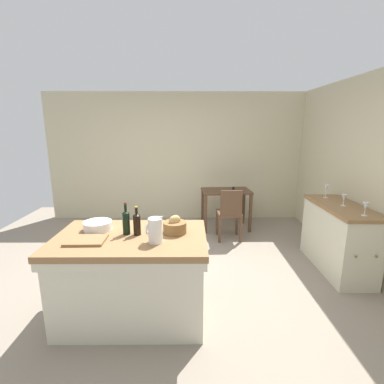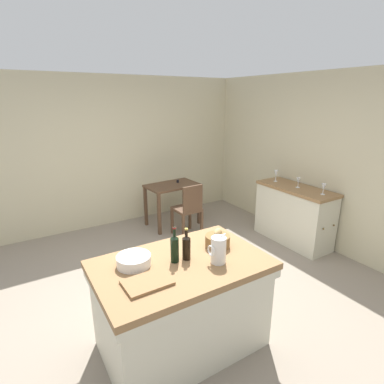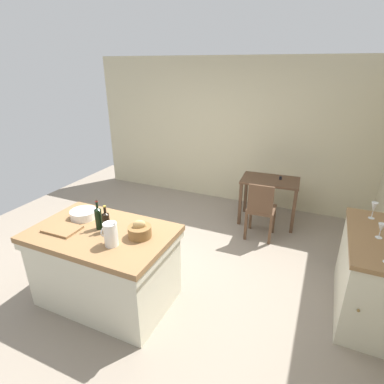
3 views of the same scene
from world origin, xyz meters
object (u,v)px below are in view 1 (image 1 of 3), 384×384
object	(u,v)px
wash_bowl	(98,226)
cutting_board	(86,240)
island_table	(132,273)
wine_bottle_dark	(137,223)
pitcher	(155,230)
wooden_chair	(230,213)
bread_basket	(175,227)
side_cabinet	(338,237)
wine_glass_far_left	(365,207)
wine_glass_left	(344,198)
wine_bottle_amber	(126,222)
writing_desk	(226,196)
wine_glass_middle	(326,189)

from	to	relation	value
wash_bowl	cutting_board	size ratio (longest dim) A/B	0.82
island_table	wine_bottle_dark	size ratio (longest dim) A/B	5.09
island_table	pitcher	distance (m)	0.61
wooden_chair	bread_basket	size ratio (longest dim) A/B	3.89
wash_bowl	side_cabinet	bearing A→B (deg)	15.25
cutting_board	wine_glass_far_left	size ratio (longest dim) A/B	2.22
wooden_chair	pitcher	distance (m)	2.42
wine_glass_left	bread_basket	bearing A→B (deg)	-157.80
wine_bottle_amber	pitcher	bearing A→B (deg)	-33.27
wine_bottle_amber	wine_glass_far_left	size ratio (longest dim) A/B	2.01
writing_desk	wash_bowl	world-z (taller)	wash_bowl
wine_bottle_dark	wine_glass_left	world-z (taller)	wine_bottle_dark
bread_basket	wine_bottle_amber	bearing A→B (deg)	-176.22
wash_bowl	wine_bottle_dark	xyz separation A→B (m)	(0.43, -0.14, 0.07)
island_table	side_cabinet	size ratio (longest dim) A/B	1.17
writing_desk	wine_glass_far_left	world-z (taller)	wine_glass_far_left
side_cabinet	wine_bottle_amber	size ratio (longest dim) A/B	3.92
wash_bowl	cutting_board	world-z (taller)	wash_bowl
wooden_chair	wine_glass_middle	bearing A→B (deg)	-25.02
wine_glass_left	wine_glass_far_left	bearing A→B (deg)	-87.37
writing_desk	wine_glass_middle	world-z (taller)	wine_glass_middle
pitcher	wine_glass_left	distance (m)	2.58
island_table	writing_desk	world-z (taller)	island_table
wooden_chair	wine_bottle_amber	distance (m)	2.40
island_table	pitcher	bearing A→B (deg)	-32.11
wooden_chair	wine_bottle_dark	world-z (taller)	wine_bottle_dark
side_cabinet	wine_glass_left	bearing A→B (deg)	-70.31
writing_desk	wine_glass_left	bearing A→B (deg)	-50.63
wine_bottle_amber	wine_glass_middle	size ratio (longest dim) A/B	1.69
wash_bowl	writing_desk	bearing A→B (deg)	55.90
cutting_board	wine_bottle_dark	bearing A→B (deg)	20.79
wooden_chair	wine_bottle_dark	distance (m)	2.35
wash_bowl	wine_bottle_amber	bearing A→B (deg)	-20.93
pitcher	wine_bottle_amber	xyz separation A→B (m)	(-0.31, 0.20, 0.01)
wine_bottle_amber	wine_glass_middle	xyz separation A→B (m)	(2.60, 1.34, 0.03)
cutting_board	wine_glass_far_left	distance (m)	3.06
wine_bottle_dark	wine_glass_middle	bearing A→B (deg)	28.52
wine_glass_middle	wine_glass_left	bearing A→B (deg)	-86.16
side_cabinet	wooden_chair	distance (m)	1.68
cutting_board	wine_glass_left	xyz separation A→B (m)	(2.97, 1.09, 0.12)
wooden_chair	wine_glass_far_left	xyz separation A→B (m)	(1.35, -1.46, 0.52)
wine_glass_far_left	wine_glass_middle	size ratio (longest dim) A/B	0.84
pitcher	wine_bottle_dark	world-z (taller)	wine_bottle_dark
wooden_chair	pitcher	bearing A→B (deg)	-114.66
pitcher	wooden_chair	bearing A→B (deg)	65.34
island_table	wooden_chair	xyz separation A→B (m)	(1.26, 1.99, 0.02)
side_cabinet	writing_desk	distance (m)	2.08
bread_basket	wine_glass_far_left	distance (m)	2.23
writing_desk	wash_bowl	size ratio (longest dim) A/B	3.26
bread_basket	wine_glass_left	xyz separation A→B (m)	(2.16, 0.88, 0.07)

